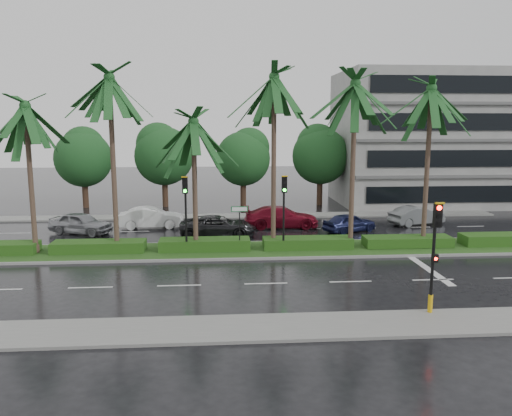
{
  "coord_description": "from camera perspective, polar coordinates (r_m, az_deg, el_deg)",
  "views": [
    {
      "loc": [
        -2.06,
        -27.18,
        7.33
      ],
      "look_at": [
        0.01,
        1.5,
        2.47
      ],
      "focal_mm": 35.0,
      "sensor_mm": 36.0,
      "label": 1
    }
  ],
  "objects": [
    {
      "name": "building",
      "position": [
        49.05,
        18.91,
        7.52
      ],
      "size": [
        16.0,
        10.0,
        12.0
      ],
      "primitive_type": "cube",
      "color": "gray",
      "rests_on": "ground"
    },
    {
      "name": "near_sidewalk",
      "position": [
        18.58,
        2.65,
        -13.45
      ],
      "size": [
        40.0,
        2.4,
        0.12
      ],
      "primitive_type": "cube",
      "color": "slate",
      "rests_on": "ground"
    },
    {
      "name": "car_silver",
      "position": [
        35.64,
        -19.41,
        -1.63
      ],
      "size": [
        3.11,
        4.62,
        1.46
      ],
      "primitive_type": "imported",
      "rotation": [
        0.0,
        0.0,
        1.22
      ],
      "color": "#98999F",
      "rests_on": "ground"
    },
    {
      "name": "median",
      "position": [
        29.17,
        0.06,
        -4.81
      ],
      "size": [
        36.0,
        4.0,
        0.15
      ],
      "color": "gray",
      "rests_on": "ground"
    },
    {
      "name": "signal_median_left",
      "position": [
        27.88,
        -8.06,
        0.55
      ],
      "size": [
        0.34,
        0.42,
        4.36
      ],
      "color": "black",
      "rests_on": "median"
    },
    {
      "name": "signal_near",
      "position": [
        20.11,
        19.72,
        -4.87
      ],
      "size": [
        0.34,
        0.45,
        4.36
      ],
      "color": "black",
      "rests_on": "near_sidewalk"
    },
    {
      "name": "palm_row",
      "position": [
        28.22,
        -2.52,
        11.74
      ],
      "size": [
        26.3,
        4.2,
        10.58
      ],
      "color": "#453327",
      "rests_on": "median"
    },
    {
      "name": "street_sign",
      "position": [
        28.16,
        -1.89,
        -1.07
      ],
      "size": [
        0.95,
        0.09,
        2.6
      ],
      "color": "black",
      "rests_on": "median"
    },
    {
      "name": "car_blue",
      "position": [
        34.8,
        10.62,
        -1.65
      ],
      "size": [
        2.94,
        4.08,
        1.29
      ],
      "primitive_type": "imported",
      "rotation": [
        0.0,
        0.0,
        1.99
      ],
      "color": "#161B43",
      "rests_on": "ground"
    },
    {
      "name": "car_grey",
      "position": [
        38.44,
        17.88,
        -0.83
      ],
      "size": [
        2.73,
        4.44,
        1.38
      ],
      "primitive_type": "imported",
      "rotation": [
        0.0,
        0.0,
        1.9
      ],
      "color": "slate",
      "rests_on": "ground"
    },
    {
      "name": "hedge",
      "position": [
        29.08,
        0.06,
        -4.1
      ],
      "size": [
        35.2,
        1.4,
        0.6
      ],
      "color": "#184213",
      "rests_on": "median"
    },
    {
      "name": "car_red",
      "position": [
        35.66,
        2.89,
        -1.03
      ],
      "size": [
        2.25,
        5.33,
        1.53
      ],
      "primitive_type": "imported",
      "rotation": [
        0.0,
        0.0,
        1.55
      ],
      "color": "maroon",
      "rests_on": "ground"
    },
    {
      "name": "signal_median_right",
      "position": [
        28.04,
        3.22,
        0.69
      ],
      "size": [
        0.34,
        0.42,
        4.36
      ],
      "color": "black",
      "rests_on": "median"
    },
    {
      "name": "car_white",
      "position": [
        36.25,
        -11.89,
        -1.09
      ],
      "size": [
        1.86,
        4.61,
        1.49
      ],
      "primitive_type": "imported",
      "rotation": [
        0.0,
        0.0,
        1.63
      ],
      "color": "white",
      "rests_on": "ground"
    },
    {
      "name": "car_darkgrey",
      "position": [
        32.9,
        -4.38,
        -2.08
      ],
      "size": [
        2.48,
        5.07,
        1.39
      ],
      "primitive_type": "imported",
      "rotation": [
        0.0,
        0.0,
        1.53
      ],
      "color": "black",
      "rests_on": "ground"
    },
    {
      "name": "ground",
      "position": [
        28.22,
        0.21,
        -5.47
      ],
      "size": [
        120.0,
        120.0,
        0.0
      ],
      "primitive_type": "plane",
      "color": "black",
      "rests_on": "ground"
    },
    {
      "name": "far_sidewalk",
      "position": [
        39.9,
        -1.09,
        -0.91
      ],
      "size": [
        40.0,
        2.0,
        0.12
      ],
      "primitive_type": "cube",
      "color": "slate",
      "rests_on": "ground"
    },
    {
      "name": "bg_trees",
      "position": [
        44.9,
        -1.31,
        6.21
      ],
      "size": [
        33.01,
        5.18,
        7.48
      ],
      "color": "#362218",
      "rests_on": "ground"
    },
    {
      "name": "lane_markings",
      "position": [
        28.2,
        6.47,
        -5.53
      ],
      "size": [
        34.0,
        13.06,
        0.01
      ],
      "color": "silver",
      "rests_on": "ground"
    }
  ]
}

